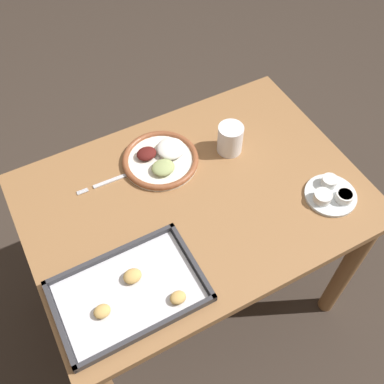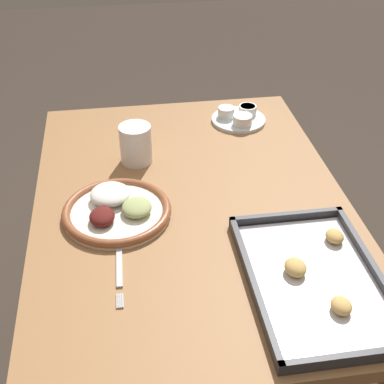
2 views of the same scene
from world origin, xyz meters
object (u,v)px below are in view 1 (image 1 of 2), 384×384
(fork, at_px, (114,180))
(dinner_plate, at_px, (161,159))
(saucer_plate, at_px, (331,194))
(baking_tray, at_px, (130,292))
(drinking_cup, at_px, (230,139))

(fork, bearing_deg, dinner_plate, -178.77)
(saucer_plate, xyz_separation_m, baking_tray, (0.66, 0.00, -0.01))
(dinner_plate, xyz_separation_m, baking_tray, (0.27, 0.37, -0.00))
(fork, height_order, baking_tray, baking_tray)
(dinner_plate, xyz_separation_m, saucer_plate, (-0.39, 0.37, 0.00))
(baking_tray, bearing_deg, saucer_plate, -179.87)
(dinner_plate, distance_m, baking_tray, 0.46)
(saucer_plate, relative_size, drinking_cup, 1.56)
(fork, relative_size, saucer_plate, 1.38)
(baking_tray, bearing_deg, drinking_cup, -147.60)
(baking_tray, distance_m, drinking_cup, 0.58)
(drinking_cup, bearing_deg, baking_tray, 32.40)
(drinking_cup, bearing_deg, fork, -8.92)
(dinner_plate, bearing_deg, saucer_plate, 136.72)
(baking_tray, xyz_separation_m, drinking_cup, (-0.49, -0.31, 0.04))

